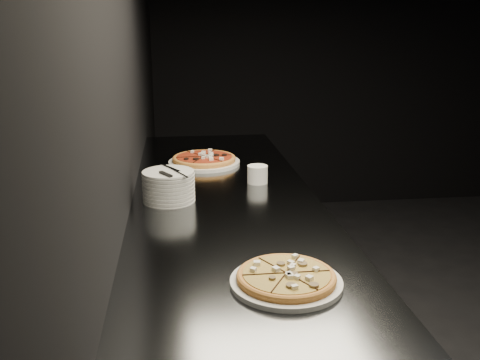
{
  "coord_description": "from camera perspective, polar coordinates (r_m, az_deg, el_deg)",
  "views": [
    {
      "loc": [
        -2.32,
        -2.06,
        1.59
      ],
      "look_at": [
        -2.08,
        -0.11,
        1.02
      ],
      "focal_mm": 40.0,
      "sensor_mm": 36.0,
      "label": 1
    }
  ],
  "objects": [
    {
      "name": "pizza_tomato",
      "position": [
        2.66,
        -3.85,
        2.16
      ],
      "size": [
        0.35,
        0.35,
        0.04
      ],
      "rotation": [
        0.0,
        0.0,
        0.08
      ],
      "color": "silver",
      "rests_on": "counter"
    },
    {
      "name": "ramekin",
      "position": [
        2.34,
        1.88,
        0.67
      ],
      "size": [
        0.09,
        0.09,
        0.08
      ],
      "color": "silver",
      "rests_on": "counter"
    },
    {
      "name": "wall_back",
      "position": [
        5.12,
        20.57,
        13.19
      ],
      "size": [
        5.0,
        0.02,
        2.8
      ],
      "primitive_type": "cube",
      "color": "black",
      "rests_on": "floor"
    },
    {
      "name": "counter",
      "position": [
        2.36,
        -1.57,
        -12.36
      ],
      "size": [
        0.74,
        2.44,
        0.92
      ],
      "color": "#585B5F",
      "rests_on": "floor"
    },
    {
      "name": "plate_stack",
      "position": [
        2.11,
        -7.62,
        -0.65
      ],
      "size": [
        0.2,
        0.2,
        0.12
      ],
      "color": "silver",
      "rests_on": "counter"
    },
    {
      "name": "pizza_mushroom",
      "position": [
        1.46,
        4.95,
        -10.41
      ],
      "size": [
        0.3,
        0.3,
        0.03
      ],
      "rotation": [
        0.0,
        0.0,
        -0.0
      ],
      "color": "silver",
      "rests_on": "counter"
    },
    {
      "name": "wall_left",
      "position": [
        2.08,
        -12.17,
        10.65
      ],
      "size": [
        0.02,
        5.0,
        2.8
      ],
      "primitive_type": "cube",
      "color": "black",
      "rests_on": "floor"
    },
    {
      "name": "cutlery",
      "position": [
        2.08,
        -7.46,
        0.9
      ],
      "size": [
        0.09,
        0.21,
        0.01
      ],
      "rotation": [
        0.0,
        0.0,
        0.53
      ],
      "color": "silver",
      "rests_on": "plate_stack"
    }
  ]
}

